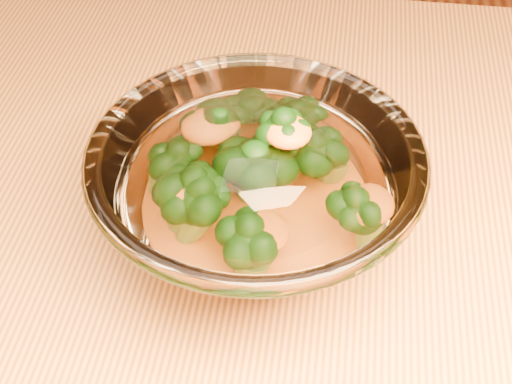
# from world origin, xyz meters

# --- Properties ---
(table) EXTENTS (1.20, 0.80, 0.75)m
(table) POSITION_xyz_m (0.00, 0.00, 0.65)
(table) COLOR #CD853D
(table) RESTS_ON ground
(glass_bowl) EXTENTS (0.22, 0.22, 0.10)m
(glass_bowl) POSITION_xyz_m (-0.06, 0.03, 0.80)
(glass_bowl) COLOR white
(glass_bowl) RESTS_ON table
(cheese_sauce) EXTENTS (0.11, 0.11, 0.03)m
(cheese_sauce) POSITION_xyz_m (-0.06, 0.03, 0.78)
(cheese_sauce) COLOR orange
(cheese_sauce) RESTS_ON glass_bowl
(broccoli_heap) EXTENTS (0.16, 0.16, 0.08)m
(broccoli_heap) POSITION_xyz_m (-0.07, 0.05, 0.81)
(broccoli_heap) COLOR black
(broccoli_heap) RESTS_ON cheese_sauce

